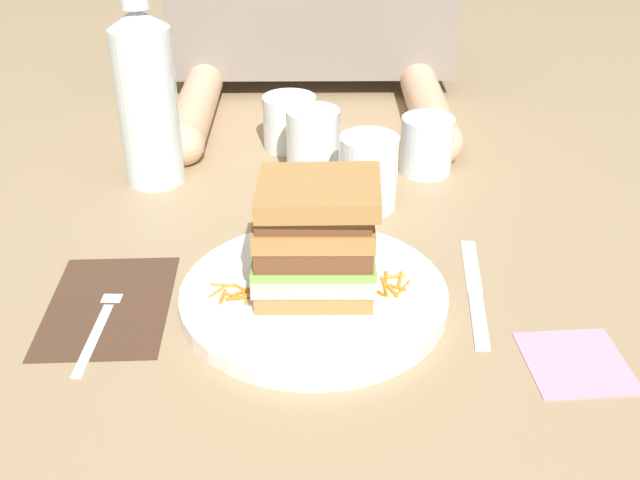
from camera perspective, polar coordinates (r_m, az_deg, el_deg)
The scene contains 28 objects.
ground_plane at distance 0.78m, azimuth -0.24°, elevation -4.43°, with size 3.00×3.00×0.00m, color #9E8460.
main_plate at distance 0.77m, azimuth 0.02°, elevation -4.23°, with size 0.27×0.27×0.02m, color white.
sandwich at distance 0.73m, azimuth 0.05°, elevation 0.12°, with size 0.12×0.10×0.13m.
carrot_shred_0 at distance 0.75m, azimuth -6.42°, elevation -4.22°, with size 0.00×0.00×0.02m, color orange.
carrot_shred_1 at distance 0.77m, azimuth -7.12°, elevation -3.57°, with size 0.00×0.00×0.03m, color orange.
carrot_shred_2 at distance 0.76m, azimuth -5.58°, elevation -3.73°, with size 0.00×0.00×0.03m, color orange.
carrot_shred_3 at distance 0.76m, azimuth -7.47°, elevation -3.82°, with size 0.00×0.00×0.02m, color orange.
carrot_shred_4 at distance 0.75m, azimuth -7.13°, elevation -4.28°, with size 0.00×0.00×0.02m, color orange.
carrot_shred_5 at distance 0.75m, azimuth -5.43°, elevation -4.48°, with size 0.00×0.00×0.02m, color orange.
carrot_shred_6 at distance 0.76m, azimuth -5.68°, elevation -3.93°, with size 0.00×0.00×0.03m, color orange.
carrot_shred_7 at distance 0.75m, azimuth -6.05°, elevation -4.37°, with size 0.00×0.00×0.02m, color orange.
carrot_shred_8 at distance 0.78m, azimuth 6.27°, elevation -3.04°, with size 0.00×0.00×0.03m, color orange.
carrot_shred_9 at distance 0.76m, azimuth 4.41°, elevation -3.79°, with size 0.00×0.00×0.02m, color orange.
carrot_shred_10 at distance 0.77m, azimuth 6.46°, elevation -3.67°, with size 0.00×0.00×0.03m, color orange.
carrot_shred_11 at distance 0.76m, azimuth 5.64°, elevation -3.73°, with size 0.00×0.00×0.03m, color orange.
carrot_shred_12 at distance 0.76m, azimuth 5.17°, elevation -3.62°, with size 0.00×0.00×0.03m, color orange.
carrot_shred_13 at distance 0.78m, azimuth 5.71°, elevation -2.76°, with size 0.00×0.00×0.03m, color orange.
carrot_shred_14 at distance 0.78m, azimuth 5.20°, elevation -2.87°, with size 0.00×0.00×0.02m, color orange.
carrot_shred_15 at distance 0.77m, azimuth 6.01°, elevation -3.57°, with size 0.00×0.00×0.02m, color orange.
napkin_dark at distance 0.79m, azimuth -15.44°, elevation -4.73°, with size 0.12×0.18×0.00m, color #4C3323.
fork at distance 0.77m, azimuth -15.89°, elevation -5.49°, with size 0.02×0.17×0.00m.
knife at distance 0.80m, azimuth 11.86°, elevation -3.92°, with size 0.04×0.20×0.00m.
juice_glass at distance 0.93m, azimuth 3.84°, elevation 4.84°, with size 0.07×0.07×0.09m.
water_bottle at distance 0.99m, azimuth -12.80°, elevation 10.61°, with size 0.08×0.08×0.27m.
empty_tumbler_0 at distance 1.10m, azimuth -2.14°, elevation 8.88°, with size 0.08×0.08×0.08m, color silver.
empty_tumbler_1 at distance 1.00m, azimuth -0.37°, elevation 7.21°, with size 0.07×0.07×0.10m, color silver.
empty_tumbler_2 at distance 1.03m, azimuth 8.22°, elevation 7.12°, with size 0.07×0.07×0.08m, color silver.
napkin_pink at distance 0.73m, azimuth 18.99°, elevation -8.71°, with size 0.09×0.09×0.00m, color pink.
Camera 1 is at (-0.00, -0.63, 0.45)m, focal length 42.37 mm.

